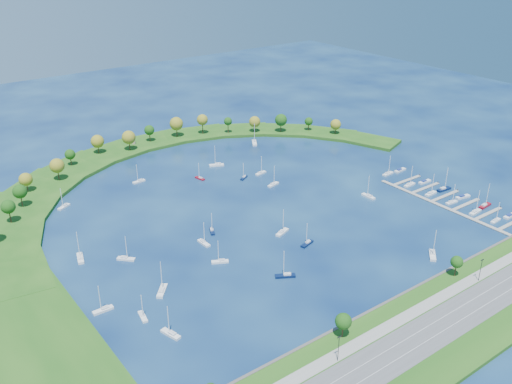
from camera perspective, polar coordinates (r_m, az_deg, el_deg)
ground at (r=301.46m, az=-0.20°, el=-1.25°), size 700.00×700.00×0.00m
south_shoreline at (r=228.43m, az=18.85°, el=-11.94°), size 420.00×43.10×11.60m
breakwater at (r=318.59m, az=-12.19°, el=-0.15°), size 286.74×247.64×2.00m
breakwater_trees at (r=363.29m, az=-9.97°, el=4.83°), size 240.33×89.03×14.22m
harbor_tower at (r=389.57m, az=-12.20°, el=5.06°), size 2.60×2.60×4.49m
dock_system at (r=320.25m, az=18.92°, el=-0.98°), size 24.28×82.00×1.60m
moored_boat_0 at (r=222.43m, az=-11.32°, el=-12.09°), size 3.29×7.46×10.61m
moored_boat_1 at (r=351.14m, az=-3.98°, el=2.78°), size 9.23×6.08×13.24m
moored_boat_2 at (r=234.63m, az=-9.43°, el=-9.71°), size 8.08×8.79×13.74m
moored_boat_3 at (r=229.04m, az=-15.11°, el=-11.30°), size 8.07×2.36×11.81m
moored_boat_4 at (r=333.14m, az=-5.66°, el=1.43°), size 3.33×7.05×10.00m
moored_boat_5 at (r=332.55m, az=-1.23°, el=1.51°), size 6.77×5.08×9.93m
moored_boat_6 at (r=212.41m, az=-8.56°, el=-13.86°), size 4.47×8.71×12.32m
moored_boat_7 at (r=250.77m, az=-3.63°, el=-6.92°), size 7.60×5.43×11.04m
moored_boat_8 at (r=241.04m, az=2.97°, el=-8.34°), size 8.67×6.40×12.67m
moored_boat_9 at (r=338.64m, az=0.48°, el=1.97°), size 7.85×3.54×11.15m
moored_boat_10 at (r=323.48m, az=1.75°, el=0.82°), size 8.32×4.07×11.78m
moored_boat_11 at (r=314.94m, az=11.24°, el=-0.38°), size 2.41×8.46×12.42m
moored_boat_12 at (r=387.59m, az=-0.17°, el=5.02°), size 7.78×10.04×14.83m
moored_boat_13 at (r=264.71m, az=5.16°, el=-5.12°), size 8.11×4.21×11.48m
moored_boat_14 at (r=275.02m, az=-4.45°, el=-3.87°), size 4.79×7.28×10.43m
moored_boat_15 at (r=266.74m, az=17.31°, el=-6.00°), size 8.68×8.14×13.68m
moored_boat_16 at (r=258.68m, az=-12.95°, el=-6.49°), size 7.21×7.40×11.87m
moored_boat_17 at (r=265.32m, az=-5.28°, el=-5.05°), size 2.53×7.96×11.58m
moored_boat_18 at (r=264.20m, az=-17.25°, el=-6.31°), size 4.95×9.47×13.41m
moored_boat_19 at (r=273.27m, az=2.65°, el=-4.00°), size 8.89×5.17×12.62m
moored_boat_20 at (r=314.28m, az=-18.74°, el=-1.35°), size 7.77×5.68×11.33m
moored_boat_21 at (r=334.32m, az=-11.68°, el=1.11°), size 7.74×2.79×11.14m
docked_boat_0 at (r=308.00m, az=22.95°, el=-2.61°), size 7.33×2.69×10.53m
docked_boat_1 at (r=315.86m, az=24.17°, el=-2.19°), size 8.91×2.51×1.82m
docked_boat_2 at (r=313.03m, az=21.18°, el=-1.84°), size 8.75×3.19×12.58m
docked_boat_3 at (r=321.92m, az=22.02°, el=-1.24°), size 9.10×3.20×13.12m
docked_boat_4 at (r=319.84m, az=19.06°, el=-0.93°), size 7.58×2.87×10.87m
docked_boat_5 at (r=328.26m, az=20.05°, el=-0.45°), size 9.32×3.98×1.84m
docked_boat_6 at (r=326.65m, az=17.16°, el=-0.10°), size 8.39×2.88×12.13m
docked_boat_7 at (r=334.19m, az=18.36°, el=0.31°), size 9.46×3.33×13.65m
docked_boat_8 at (r=334.54m, az=15.18°, el=0.75°), size 8.31×2.88×12.00m
docked_boat_9 at (r=341.13m, az=16.59°, el=1.01°), size 8.69×2.80×1.75m
docked_boat_10 at (r=346.67m, az=13.12°, el=1.85°), size 8.12×2.80×11.72m
docked_boat_11 at (r=353.50m, az=14.27°, el=2.14°), size 9.01×3.23×1.80m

